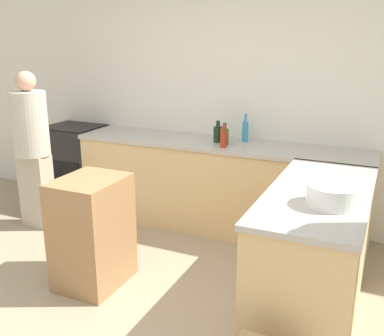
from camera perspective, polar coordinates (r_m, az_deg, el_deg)
name	(u,v)px	position (r m, az deg, el deg)	size (l,w,h in m)	color
ground_plane	(124,322)	(3.44, -8.59, -18.75)	(14.00, 14.00, 0.00)	tan
wall_back	(231,97)	(4.81, 5.02, 8.97)	(8.00, 0.06, 2.70)	silver
counter_back	(218,186)	(4.70, 3.36, -2.24)	(3.05, 0.65, 0.93)	#D6B27A
counter_peninsula	(314,251)	(3.44, 15.28, -10.14)	(0.69, 1.60, 0.93)	#D6B27A
range_oven	(76,164)	(5.63, -14.55, 0.44)	(0.67, 0.59, 0.94)	black
island_table	(92,232)	(3.75, -12.55, -7.94)	(0.47, 0.58, 0.90)	#997047
mixing_bowl	(333,195)	(2.99, 17.46, -3.30)	(0.33, 0.33, 0.14)	white
wine_bottle_dark	(218,134)	(4.57, 3.30, 4.39)	(0.09, 0.09, 0.22)	black
hot_sauce_bottle	(223,139)	(4.35, 4.02, 3.74)	(0.06, 0.06, 0.22)	red
dish_soap_bottle	(245,131)	(4.61, 6.78, 4.73)	(0.06, 0.06, 0.28)	#338CBF
olive_oil_bottle	(225,136)	(4.45, 4.15, 4.07)	(0.08, 0.08, 0.22)	#475B1E
person_by_range	(32,146)	(4.91, -19.62, 2.68)	(0.36, 0.36, 1.64)	#ADA38E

